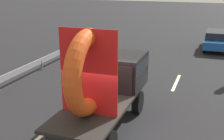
# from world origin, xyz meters

# --- Properties ---
(ground_plane) EXTENTS (120.00, 120.00, 0.00)m
(ground_plane) POSITION_xyz_m (0.00, 0.00, 0.00)
(ground_plane) COLOR black
(flatbed_truck) EXTENTS (2.02, 5.51, 3.86)m
(flatbed_truck) POSITION_xyz_m (0.05, 0.79, 1.76)
(flatbed_truck) COLOR black
(flatbed_truck) RESTS_ON ground_plane
(distant_sedan) EXTENTS (1.89, 4.40, 1.44)m
(distant_sedan) POSITION_xyz_m (3.70, 14.89, 0.77)
(distant_sedan) COLOR black
(distant_sedan) RESTS_ON ground_plane
(guardrail) EXTENTS (0.10, 15.15, 0.71)m
(guardrail) POSITION_xyz_m (-6.03, 3.97, 0.53)
(guardrail) COLOR gray
(guardrail) RESTS_ON ground_plane
(lane_dash_left_far) EXTENTS (0.16, 2.82, 0.01)m
(lane_dash_left_far) POSITION_xyz_m (-1.78, 5.88, 0.00)
(lane_dash_left_far) COLOR beige
(lane_dash_left_far) RESTS_ON ground_plane
(lane_dash_right_far) EXTENTS (0.16, 2.67, 0.01)m
(lane_dash_right_far) POSITION_xyz_m (1.87, 6.25, 0.00)
(lane_dash_right_far) COLOR beige
(lane_dash_right_far) RESTS_ON ground_plane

